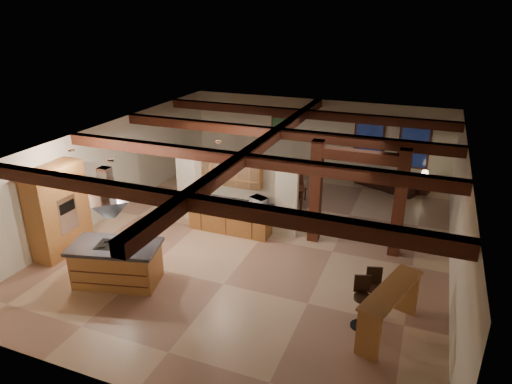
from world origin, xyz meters
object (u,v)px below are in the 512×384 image
kitchen_island (117,263)px  bar_counter (390,304)px  sofa (388,179)px  dining_table (273,194)px

kitchen_island → bar_counter: 6.20m
bar_counter → sofa: bearing=96.6°
kitchen_island → sofa: (5.24, 8.64, -0.18)m
kitchen_island → dining_table: (1.89, 5.72, -0.16)m
kitchen_island → sofa: bearing=58.7°
sofa → kitchen_island: bearing=82.3°
dining_table → bar_counter: bar_counter is taller
sofa → bar_counter: (0.94, -8.18, 0.38)m
kitchen_island → dining_table: bearing=71.7°
dining_table → sofa: 4.44m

